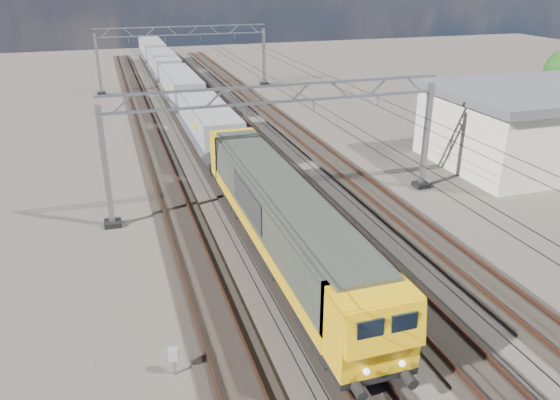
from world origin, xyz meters
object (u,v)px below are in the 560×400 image
object	(u,v)px
hopper_wagon_lead	(208,124)
hopper_wagon_fourth	(152,51)
catenary_gantry_mid	(280,141)
locomotive	(281,216)
hopper_wagon_mid	(181,88)
trackside_cabinet	(173,355)
catenary_gantry_far	(184,55)
hopper_wagon_third	(164,66)

from	to	relation	value
hopper_wagon_lead	hopper_wagon_fourth	bearing A→B (deg)	90.00
catenary_gantry_mid	hopper_wagon_lead	xyz separation A→B (m)	(-2.00, 11.24, -1.67)
locomotive	hopper_wagon_mid	distance (m)	31.90
trackside_cabinet	catenary_gantry_far	bearing A→B (deg)	95.62
hopper_wagon_fourth	catenary_gantry_far	bearing A→B (deg)	-83.60
catenary_gantry_far	hopper_wagon_third	size ratio (longest dim) A/B	1.53
locomotive	trackside_cabinet	world-z (taller)	locomotive
catenary_gantry_far	locomotive	distance (m)	42.53
catenary_gantry_far	hopper_wagon_lead	bearing A→B (deg)	-94.62
catenary_gantry_far	locomotive	bearing A→B (deg)	-92.70
hopper_wagon_mid	trackside_cabinet	world-z (taller)	hopper_wagon_mid
catenary_gantry_far	hopper_wagon_fourth	xyz separation A→B (m)	(-2.00, 17.84, -1.67)
hopper_wagon_lead	locomotive	bearing A→B (deg)	-90.00
hopper_wagon_fourth	trackside_cabinet	world-z (taller)	hopper_wagon_fourth
hopper_wagon_mid	hopper_wagon_third	distance (m)	14.20
locomotive	trackside_cabinet	size ratio (longest dim) A/B	20.23
hopper_wagon_mid	hopper_wagon_fourth	bearing A→B (deg)	90.00
catenary_gantry_mid	trackside_cabinet	xyz separation A→B (m)	(-7.89, -12.92, -3.13)
catenary_gantry_far	hopper_wagon_third	world-z (taller)	catenary_gantry_far
catenary_gantry_far	locomotive	world-z (taller)	catenary_gantry_far
hopper_wagon_third	trackside_cabinet	world-z (taller)	hopper_wagon_third
hopper_wagon_mid	hopper_wagon_third	world-z (taller)	same
hopper_wagon_lead	hopper_wagon_fourth	distance (m)	42.60
locomotive	hopper_wagon_mid	world-z (taller)	locomotive
catenary_gantry_far	hopper_wagon_third	xyz separation A→B (m)	(-2.00, 3.64, -1.67)
hopper_wagon_third	catenary_gantry_mid	bearing A→B (deg)	-87.11
catenary_gantry_mid	hopper_wagon_lead	world-z (taller)	catenary_gantry_mid
locomotive	hopper_wagon_third	bearing A→B (deg)	90.00
catenary_gantry_far	hopper_wagon_fourth	world-z (taller)	catenary_gantry_far
locomotive	hopper_wagon_lead	size ratio (longest dim) A/B	1.62
catenary_gantry_far	hopper_wagon_mid	xyz separation A→B (m)	(-2.00, -10.56, -1.67)
catenary_gantry_mid	hopper_wagon_fourth	bearing A→B (deg)	92.13
catenary_gantry_mid	hopper_wagon_lead	distance (m)	11.54
hopper_wagon_third	hopper_wagon_fourth	xyz separation A→B (m)	(0.00, 14.20, 0.00)
locomotive	trackside_cabinet	bearing A→B (deg)	-132.36
catenary_gantry_mid	hopper_wagon_lead	size ratio (longest dim) A/B	1.53
catenary_gantry_mid	hopper_wagon_third	distance (m)	39.72
catenary_gantry_far	trackside_cabinet	size ratio (longest dim) A/B	19.08
catenary_gantry_far	hopper_wagon_mid	distance (m)	10.88
hopper_wagon_fourth	trackside_cabinet	bearing A→B (deg)	-95.04
catenary_gantry_far	hopper_wagon_mid	bearing A→B (deg)	-100.72
hopper_wagon_fourth	locomotive	bearing A→B (deg)	-90.00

